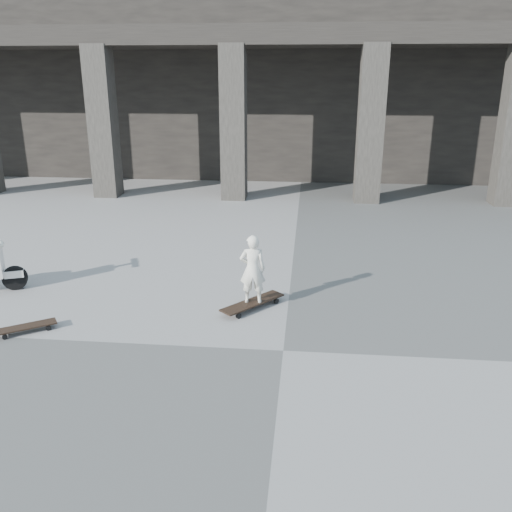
{
  "coord_description": "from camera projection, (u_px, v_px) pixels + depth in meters",
  "views": [
    {
      "loc": [
        0.26,
        -6.04,
        3.31
      ],
      "look_at": [
        -0.52,
        1.73,
        0.65
      ],
      "focal_mm": 38.0,
      "sensor_mm": 36.0,
      "label": 1
    }
  ],
  "objects": [
    {
      "name": "child",
      "position": [
        253.0,
        269.0,
        7.79
      ],
      "size": [
        0.39,
        0.28,
        1.02
      ],
      "primitive_type": "imported",
      "rotation": [
        0.0,
        0.0,
        3.24
      ],
      "color": "silver",
      "rests_on": "longboard"
    },
    {
      "name": "colonnade",
      "position": [
        305.0,
        80.0,
        18.77
      ],
      "size": [
        28.0,
        8.82,
        6.0
      ],
      "color": "black",
      "rests_on": "ground"
    },
    {
      "name": "skateboard_spare",
      "position": [
        26.0,
        327.0,
        7.24
      ],
      "size": [
        0.75,
        0.6,
        0.09
      ],
      "rotation": [
        0.0,
        0.0,
        0.6
      ],
      "color": "black",
      "rests_on": "ground"
    },
    {
      "name": "longboard",
      "position": [
        253.0,
        303.0,
        7.96
      ],
      "size": [
        0.9,
        0.99,
        0.11
      ],
      "rotation": [
        0.0,
        0.0,
        0.86
      ],
      "color": "black",
      "rests_on": "ground"
    },
    {
      "name": "ground",
      "position": [
        283.0,
        351.0,
        6.78
      ],
      "size": [
        90.0,
        90.0,
        0.0
      ],
      "primitive_type": "plane",
      "color": "#535350",
      "rests_on": "ground"
    }
  ]
}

